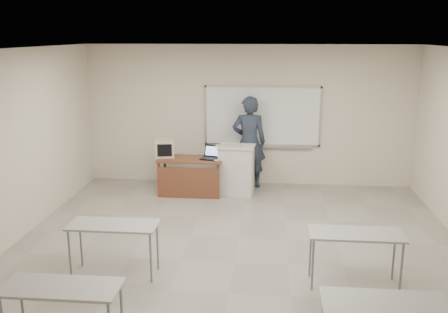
# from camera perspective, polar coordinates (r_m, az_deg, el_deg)

# --- Properties ---
(floor) EXTENTS (7.00, 8.00, 0.01)m
(floor) POSITION_cam_1_polar(r_m,az_deg,el_deg) (7.36, 1.19, -12.05)
(floor) COLOR gray
(floor) RESTS_ON ground
(whiteboard) EXTENTS (2.48, 0.10, 1.31)m
(whiteboard) POSITION_cam_1_polar(r_m,az_deg,el_deg) (10.72, 4.41, 4.53)
(whiteboard) COLOR white
(whiteboard) RESTS_ON floor
(student_desks) EXTENTS (4.40, 2.20, 0.73)m
(student_desks) POSITION_cam_1_polar(r_m,az_deg,el_deg) (5.86, 0.22, -11.86)
(student_desks) COLOR #A9A8A3
(student_desks) RESTS_ON floor
(instructor_desk) EXTENTS (1.31, 0.66, 0.75)m
(instructor_desk) POSITION_cam_1_polar(r_m,az_deg,el_deg) (10.10, -3.94, -1.60)
(instructor_desk) COLOR brown
(instructor_desk) RESTS_ON floor
(podium) EXTENTS (0.72, 0.53, 1.01)m
(podium) POSITION_cam_1_polar(r_m,az_deg,el_deg) (10.19, 1.41, -1.51)
(podium) COLOR beige
(podium) RESTS_ON floor
(crt_monitor) EXTENTS (0.39, 0.43, 0.37)m
(crt_monitor) POSITION_cam_1_polar(r_m,az_deg,el_deg) (10.33, -6.79, 0.97)
(crt_monitor) COLOR #B6A695
(crt_monitor) RESTS_ON instructor_desk
(laptop) EXTENTS (0.34, 0.32, 0.25)m
(laptop) POSITION_cam_1_polar(r_m,az_deg,el_deg) (10.09, -1.62, 0.08)
(laptop) COLOR black
(laptop) RESTS_ON instructor_desk
(mouse) EXTENTS (0.10, 0.07, 0.04)m
(mouse) POSITION_cam_1_polar(r_m,az_deg,el_deg) (9.88, -0.90, -0.46)
(mouse) COLOR silver
(mouse) RESTS_ON instructor_desk
(keyboard) EXTENTS (0.52, 0.25, 0.03)m
(keyboard) POSITION_cam_1_polar(r_m,az_deg,el_deg) (9.96, 0.52, 1.20)
(keyboard) COLOR #B6A695
(keyboard) RESTS_ON podium
(presenter) EXTENTS (0.73, 0.50, 1.96)m
(presenter) POSITION_cam_1_polar(r_m,az_deg,el_deg) (10.57, 2.88, 1.67)
(presenter) COLOR black
(presenter) RESTS_ON floor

